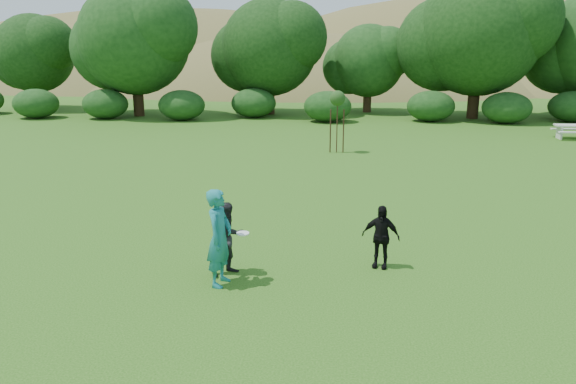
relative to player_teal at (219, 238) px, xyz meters
name	(u,v)px	position (x,y,z in m)	size (l,w,h in m)	color
ground	(274,276)	(1.05, 0.53, -1.03)	(120.00, 120.00, 0.00)	#19470C
player_teal	(219,238)	(0.00, 0.00, 0.00)	(0.75, 0.49, 2.05)	#1B767A
player_grey	(228,239)	(0.06, 0.56, -0.22)	(0.79, 0.61, 1.62)	black
player_black	(381,237)	(3.36, 1.29, -0.30)	(0.85, 0.35, 1.45)	black
frisbee	(243,233)	(0.44, 0.24, 0.03)	(0.27, 0.27, 0.04)	white
sapling	(338,100)	(2.12, 15.11, 1.39)	(0.70, 0.70, 2.85)	#3C2217
picnic_table	(573,129)	(14.49, 20.26, -0.51)	(1.80, 1.48, 0.76)	beige
hillside	(331,165)	(0.49, 68.98, -13.00)	(150.00, 72.00, 52.00)	olive
tree_row	(374,44)	(4.28, 29.22, 3.85)	(53.92, 10.38, 9.62)	#3A2616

